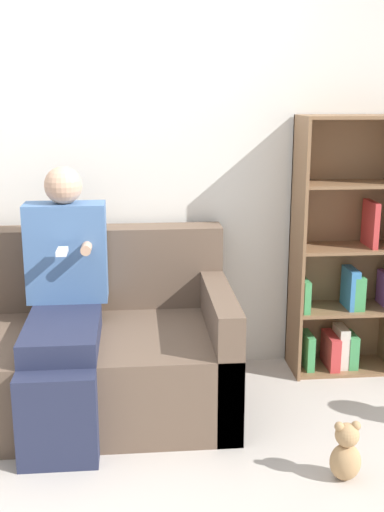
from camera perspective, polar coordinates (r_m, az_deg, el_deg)
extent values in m
plane|color=#BCB2A8|center=(3.04, -13.20, -17.68)|extent=(14.00, 14.00, 0.00)
cube|color=silver|center=(3.67, -12.09, 9.06)|extent=(10.00, 0.06, 2.55)
cube|color=brown|center=(3.36, -15.58, -10.52)|extent=(2.19, 0.76, 0.43)
cube|color=brown|center=(3.71, -14.55, -4.27)|extent=(2.19, 0.19, 0.88)
cube|color=brown|center=(3.28, 2.53, -8.54)|extent=(0.12, 0.76, 0.64)
cube|color=#232842|center=(2.93, -11.91, -14.16)|extent=(0.35, 0.12, 0.43)
cube|color=#232842|center=(3.12, -11.48, -6.86)|extent=(0.35, 0.56, 0.11)
cube|color=#476B9E|center=(3.38, -11.09, 0.34)|extent=(0.41, 0.18, 0.51)
sphere|color=tan|center=(3.31, -11.38, 6.17)|extent=(0.19, 0.19, 0.19)
cylinder|color=tan|center=(3.22, -9.38, 0.66)|extent=(0.05, 0.10, 0.05)
cube|color=white|center=(3.18, -11.47, 0.39)|extent=(0.05, 0.12, 0.02)
cube|color=brown|center=(3.66, 9.34, 0.61)|extent=(0.02, 0.31, 1.47)
cube|color=brown|center=(3.88, 12.93, 1.22)|extent=(0.60, 0.02, 1.47)
cube|color=brown|center=(3.97, 13.00, -9.56)|extent=(0.56, 0.28, 0.02)
cube|color=brown|center=(3.84, 13.30, -4.59)|extent=(0.56, 0.28, 0.02)
cube|color=brown|center=(3.74, 13.62, 0.70)|extent=(0.56, 0.28, 0.02)
cube|color=brown|center=(3.67, 13.96, 6.22)|extent=(0.56, 0.28, 0.02)
cube|color=brown|center=(3.64, 14.31, 11.90)|extent=(0.56, 0.28, 0.02)
cube|color=#429956|center=(3.95, 13.86, -8.07)|extent=(0.06, 0.17, 0.20)
cube|color=#429956|center=(3.87, 10.23, -8.24)|extent=(0.04, 0.18, 0.21)
cube|color=#C63838|center=(3.91, 12.21, -8.19)|extent=(0.06, 0.22, 0.20)
cube|color=#429956|center=(3.83, 14.31, -3.03)|extent=(0.06, 0.19, 0.20)
cube|color=beige|center=(3.92, 13.06, -7.82)|extent=(0.06, 0.17, 0.24)
cube|color=#429956|center=(3.74, 9.82, -3.28)|extent=(0.04, 0.23, 0.19)
cube|color=teal|center=(3.81, 13.89, -2.77)|extent=(0.06, 0.19, 0.23)
cube|color=#C63838|center=(3.75, 15.58, 2.78)|extent=(0.03, 0.20, 0.26)
ellipsoid|color=tan|center=(2.91, 13.47, -17.37)|extent=(0.13, 0.11, 0.17)
sphere|color=tan|center=(2.85, 13.62, -15.21)|extent=(0.10, 0.10, 0.10)
sphere|color=tan|center=(2.82, 12.96, -14.56)|extent=(0.04, 0.04, 0.04)
sphere|color=tan|center=(2.84, 14.38, -14.41)|extent=(0.04, 0.04, 0.04)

